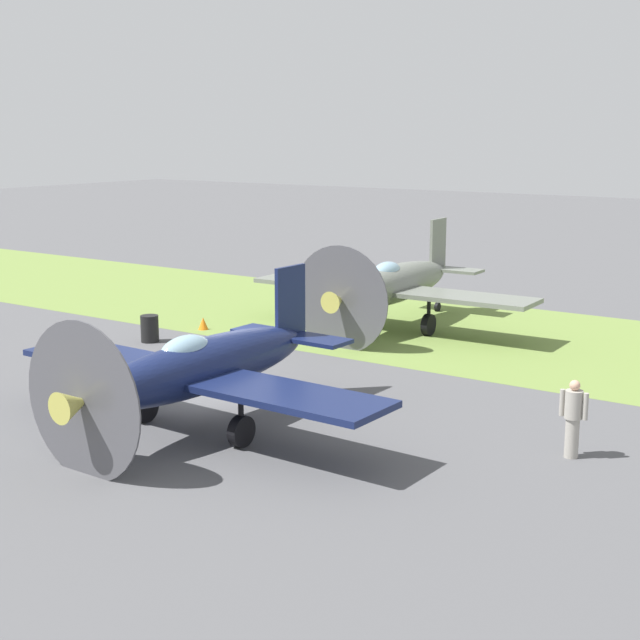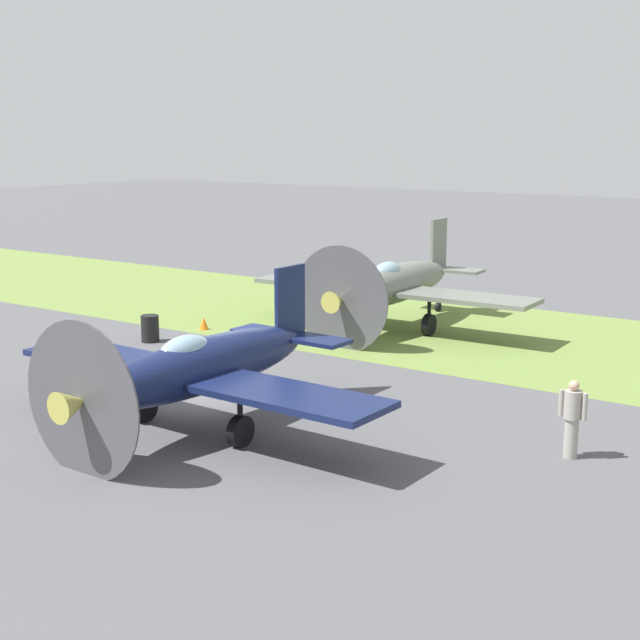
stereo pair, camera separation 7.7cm
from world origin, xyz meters
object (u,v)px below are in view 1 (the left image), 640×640
fuel_drum (150,329)px  runway_marker_cone (203,323)px  airplane_wingman (393,284)px  ground_crew_chief (573,417)px  airplane_lead (200,367)px

fuel_drum → runway_marker_cone: fuel_drum is taller
airplane_wingman → fuel_drum: (5.64, 6.47, -1.14)m
runway_marker_cone → airplane_wingman: bearing=-143.6°
ground_crew_chief → fuel_drum: (15.44, -2.86, -0.46)m
runway_marker_cone → airplane_lead: bearing=131.3°
airplane_lead → runway_marker_cone: bearing=-47.2°
fuel_drum → runway_marker_cone: (-0.19, -2.46, -0.23)m
airplane_wingman → runway_marker_cone: (5.45, 4.01, -1.37)m
ground_crew_chief → runway_marker_cone: size_ratio=3.93×
airplane_wingman → ground_crew_chief: airplane_wingman is taller
airplane_lead → airplane_wingman: 12.57m
airplane_wingman → ground_crew_chief: size_ratio=6.14×
airplane_lead → ground_crew_chief: 8.47m
ground_crew_chief → fuel_drum: size_ratio=1.92×
fuel_drum → runway_marker_cone: bearing=-94.4°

